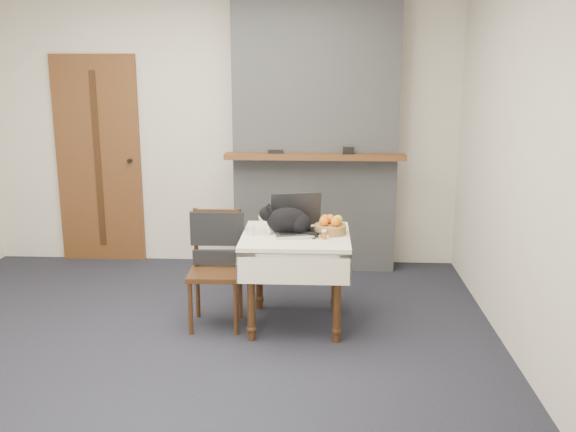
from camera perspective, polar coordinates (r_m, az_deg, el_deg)
name	(u,v)px	position (r m, az deg, el deg)	size (l,w,h in m)	color
ground	(181,345)	(4.62, -9.45, -11.23)	(4.50, 4.50, 0.00)	black
room_shell	(186,85)	(4.66, -9.07, 11.43)	(4.52, 4.01, 2.61)	beige
door	(99,160)	(6.51, -16.47, 4.81)	(0.82, 0.10, 2.00)	brown
chimney	(315,132)	(5.97, 2.44, 7.50)	(1.62, 0.48, 2.60)	gray
side_table	(296,249)	(4.70, 0.69, -2.96)	(0.78, 0.78, 0.70)	#3C2210
laptop	(298,223)	(4.71, 0.90, -0.62)	(0.44, 0.40, 0.28)	#B7B7BC
cat	(289,221)	(4.65, 0.05, -0.46)	(0.45, 0.24, 0.22)	black
cream_jar	(251,231)	(4.64, -3.32, -1.31)	(0.06, 0.06, 0.07)	silver
pill_bottle	(324,234)	(4.53, 3.23, -1.63)	(0.03, 0.03, 0.07)	#B05515
fruit_basket	(330,226)	(4.69, 3.78, -0.92)	(0.23, 0.23, 0.13)	#8F5D39
desk_clutter	(324,234)	(4.67, 3.19, -1.61)	(0.14, 0.02, 0.01)	black
chair	(216,251)	(4.80, -6.38, -3.14)	(0.40, 0.39, 0.86)	#3C2210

